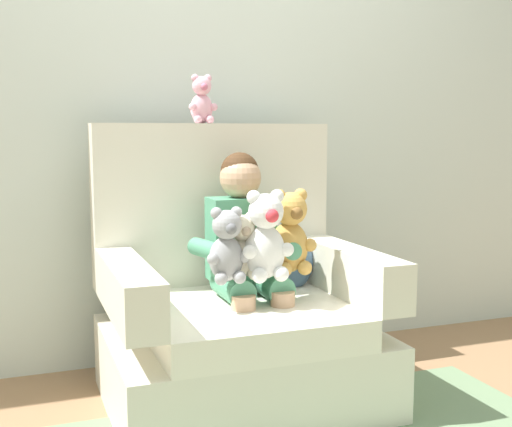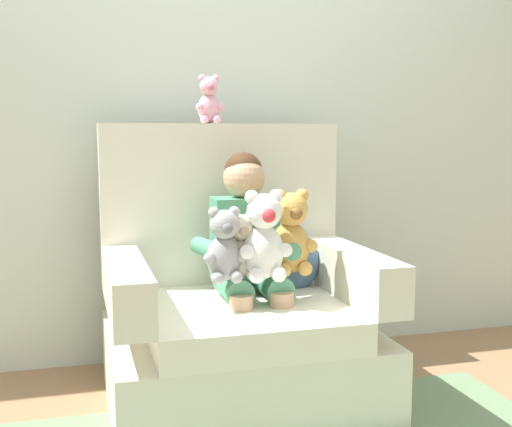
# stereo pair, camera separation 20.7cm
# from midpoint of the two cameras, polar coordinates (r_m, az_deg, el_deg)

# --- Properties ---
(ground_plane) EXTENTS (8.00, 8.00, 0.00)m
(ground_plane) POSITION_cam_midpoint_polar(r_m,az_deg,el_deg) (2.74, 0.96, -16.09)
(ground_plane) COLOR #936D4C
(back_wall) EXTENTS (6.00, 0.10, 2.60)m
(back_wall) POSITION_cam_midpoint_polar(r_m,az_deg,el_deg) (3.16, -2.44, 11.11)
(back_wall) COLOR silver
(back_wall) RESTS_ON ground
(armchair) EXTENTS (1.04, 0.87, 1.12)m
(armchair) POSITION_cam_midpoint_polar(r_m,az_deg,el_deg) (2.68, 0.59, -8.89)
(armchair) COLOR silver
(armchair) RESTS_ON ground
(seated_child) EXTENTS (0.45, 0.39, 0.82)m
(seated_child) POSITION_cam_midpoint_polar(r_m,az_deg,el_deg) (2.63, 1.57, -2.71)
(seated_child) COLOR #4C9370
(seated_child) RESTS_ON armchair
(plush_cream) EXTENTS (0.15, 0.12, 0.25)m
(plush_cream) POSITION_cam_midpoint_polar(r_m,az_deg,el_deg) (2.47, 1.08, -2.98)
(plush_cream) COLOR silver
(plush_cream) RESTS_ON armchair
(plush_grey) EXTENTS (0.17, 0.14, 0.28)m
(plush_grey) POSITION_cam_midpoint_polar(r_m,az_deg,el_deg) (2.41, -0.32, -2.93)
(plush_grey) COLOR #9E9EA3
(plush_grey) RESTS_ON armchair
(plush_honey) EXTENTS (0.20, 0.16, 0.33)m
(plush_honey) POSITION_cam_midpoint_polar(r_m,az_deg,el_deg) (2.55, 5.38, -1.86)
(plush_honey) COLOR gold
(plush_honey) RESTS_ON armchair
(plush_white) EXTENTS (0.20, 0.16, 0.34)m
(plush_white) POSITION_cam_midpoint_polar(r_m,az_deg,el_deg) (2.44, 3.13, -2.17)
(plush_white) COLOR white
(plush_white) RESTS_ON armchair
(plush_pink_on_backrest) EXTENTS (0.12, 0.10, 0.21)m
(plush_pink_on_backrest) POSITION_cam_midpoint_polar(r_m,az_deg,el_deg) (2.86, -2.02, 9.78)
(plush_pink_on_backrest) COLOR #EAA8BC
(plush_pink_on_backrest) RESTS_ON armchair
(throw_pillow) EXTENTS (0.26, 0.13, 0.26)m
(throw_pillow) POSITION_cam_midpoint_polar(r_m,az_deg,el_deg) (2.81, 5.15, -4.42)
(throw_pillow) COLOR slate
(throw_pillow) RESTS_ON armchair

